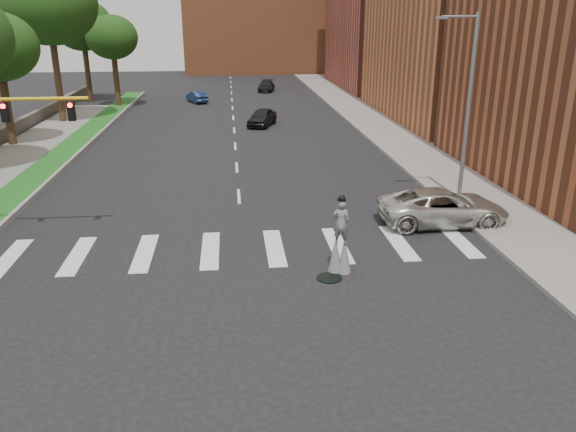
# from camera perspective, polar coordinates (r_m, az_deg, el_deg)

# --- Properties ---
(ground_plane) EXTENTS (160.00, 160.00, 0.00)m
(ground_plane) POSITION_cam_1_polar(r_m,az_deg,el_deg) (21.70, -4.56, -4.39)
(ground_plane) COLOR black
(ground_plane) RESTS_ON ground
(grass_median) EXTENTS (2.00, 60.00, 0.25)m
(grass_median) POSITION_cam_1_polar(r_m,az_deg,el_deg) (42.26, -21.27, 6.44)
(grass_median) COLOR #175219
(grass_median) RESTS_ON ground
(median_curb) EXTENTS (0.20, 60.00, 0.28)m
(median_curb) POSITION_cam_1_polar(r_m,az_deg,el_deg) (42.00, -19.88, 6.55)
(median_curb) COLOR gray
(median_curb) RESTS_ON ground
(sidewalk_right) EXTENTS (5.00, 90.00, 0.18)m
(sidewalk_right) POSITION_cam_1_polar(r_m,az_deg,el_deg) (47.44, 9.97, 8.75)
(sidewalk_right) COLOR slate
(sidewalk_right) RESTS_ON ground
(manhole) EXTENTS (0.90, 0.90, 0.04)m
(manhole) POSITION_cam_1_polar(r_m,az_deg,el_deg) (20.16, 4.21, -6.28)
(manhole) COLOR black
(manhole) RESTS_ON ground
(building_far) EXTENTS (16.00, 22.00, 20.00)m
(building_far) POSITION_cam_1_polar(r_m,az_deg,el_deg) (77.14, 11.60, 20.15)
(building_far) COLOR #A2493C
(building_far) RESTS_ON ground
(building_backdrop) EXTENTS (26.00, 14.00, 18.00)m
(building_backdrop) POSITION_cam_1_polar(r_m,az_deg,el_deg) (98.03, -2.39, 19.73)
(building_backdrop) COLOR #B66139
(building_backdrop) RESTS_ON ground
(streetlight) EXTENTS (2.05, 0.20, 9.00)m
(streetlight) POSITION_cam_1_polar(r_m,az_deg,el_deg) (28.44, 17.71, 10.82)
(streetlight) COLOR slate
(streetlight) RESTS_ON ground
(stilt_performer) EXTENTS (0.83, 0.59, 2.94)m
(stilt_performer) POSITION_cam_1_polar(r_m,az_deg,el_deg) (20.23, 5.33, -2.74)
(stilt_performer) COLOR #372316
(stilt_performer) RESTS_ON ground
(suv_crossing) EXTENTS (5.72, 2.67, 1.58)m
(suv_crossing) POSITION_cam_1_polar(r_m,az_deg,el_deg) (25.94, 15.48, 0.89)
(suv_crossing) COLOR beige
(suv_crossing) RESTS_ON ground
(car_near) EXTENTS (3.08, 4.60, 1.45)m
(car_near) POSITION_cam_1_polar(r_m,az_deg,el_deg) (48.33, -2.65, 9.99)
(car_near) COLOR black
(car_near) RESTS_ON ground
(car_mid) EXTENTS (2.61, 3.92, 1.22)m
(car_mid) POSITION_cam_1_polar(r_m,az_deg,el_deg) (62.56, -9.24, 11.86)
(car_mid) COLOR navy
(car_mid) RESTS_ON ground
(car_far) EXTENTS (2.54, 4.68, 1.29)m
(car_far) POSITION_cam_1_polar(r_m,az_deg,el_deg) (71.39, -2.21, 13.05)
(car_far) COLOR black
(car_far) RESTS_ON ground
(tree_4) EXTENTS (7.95, 7.95, 13.23)m
(tree_4) POSITION_cam_1_polar(r_m,az_deg,el_deg) (52.80, -23.23, 19.25)
(tree_4) COLOR #372316
(tree_4) RESTS_ON ground
(tree_5) EXTENTS (6.24, 6.24, 10.61)m
(tree_5) POSITION_cam_1_polar(r_m,az_deg,el_deg) (65.58, -20.19, 17.73)
(tree_5) COLOR #372316
(tree_5) RESTS_ON ground
(tree_6) EXTENTS (5.02, 5.02, 9.00)m
(tree_6) POSITION_cam_1_polar(r_m,az_deg,el_deg) (60.37, -17.44, 16.88)
(tree_6) COLOR #372316
(tree_6) RESTS_ON ground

